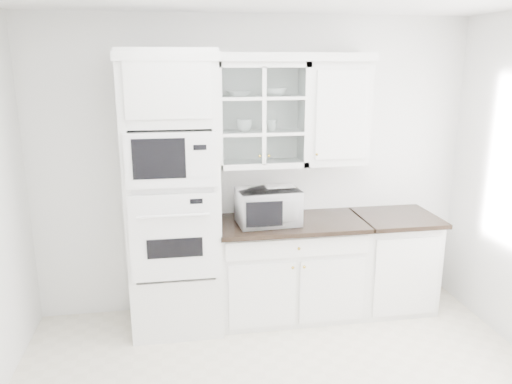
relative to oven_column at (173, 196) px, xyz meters
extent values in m
cube|color=white|center=(0.75, 0.32, 0.15)|extent=(4.00, 0.02, 2.70)
cube|color=white|center=(0.00, 0.01, 0.00)|extent=(0.76, 0.65, 2.40)
cube|color=white|center=(0.00, -0.33, -0.26)|extent=(0.70, 0.03, 0.72)
cube|color=black|center=(0.00, -0.35, -0.34)|extent=(0.44, 0.01, 0.16)
cube|color=white|center=(0.00, -0.33, 0.37)|extent=(0.70, 0.03, 0.43)
cube|color=black|center=(-0.09, -0.35, 0.39)|extent=(0.40, 0.01, 0.31)
cube|color=white|center=(1.03, 0.03, -0.76)|extent=(1.30, 0.60, 0.88)
cube|color=#312318|center=(1.03, 0.00, -0.30)|extent=(1.32, 0.67, 0.04)
cube|color=white|center=(2.03, 0.03, -0.76)|extent=(0.70, 0.60, 0.88)
cube|color=#312318|center=(2.03, 0.00, -0.30)|extent=(0.72, 0.67, 0.04)
cube|color=white|center=(0.78, 0.17, 0.65)|extent=(0.80, 0.33, 0.90)
cube|color=white|center=(0.78, 0.17, 0.50)|extent=(0.74, 0.29, 0.02)
cube|color=white|center=(0.78, 0.17, 0.80)|extent=(0.74, 0.29, 0.02)
cube|color=white|center=(1.46, 0.17, 0.65)|extent=(0.55, 0.33, 0.90)
cube|color=white|center=(0.68, 0.14, 1.14)|extent=(2.14, 0.38, 0.07)
imported|color=white|center=(0.81, -0.01, -0.13)|extent=(0.56, 0.48, 0.31)
imported|color=white|center=(0.58, 0.16, 0.83)|extent=(0.24, 0.24, 0.05)
imported|color=white|center=(0.90, 0.16, 0.84)|extent=(0.21, 0.21, 0.07)
imported|color=white|center=(0.63, 0.15, 0.56)|extent=(0.15, 0.15, 0.11)
imported|color=white|center=(0.87, 0.16, 0.56)|extent=(0.11, 0.11, 0.10)
camera|label=1|loc=(0.03, -4.12, 1.10)|focal=35.00mm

